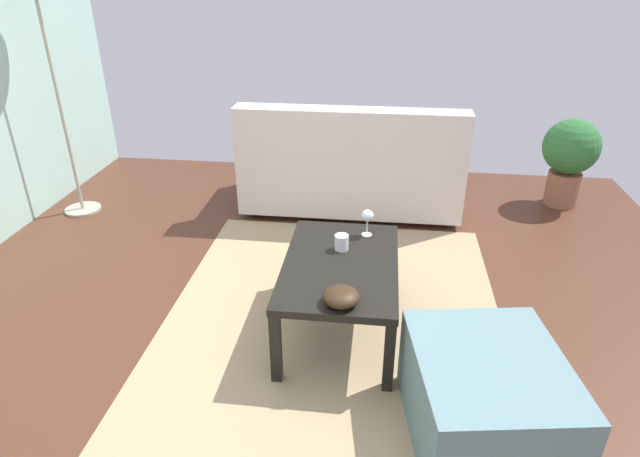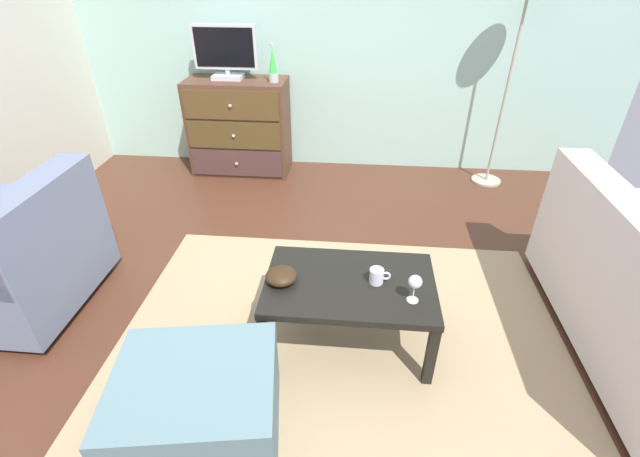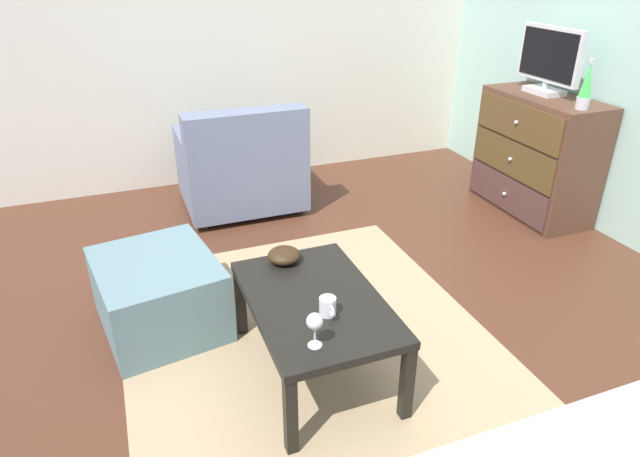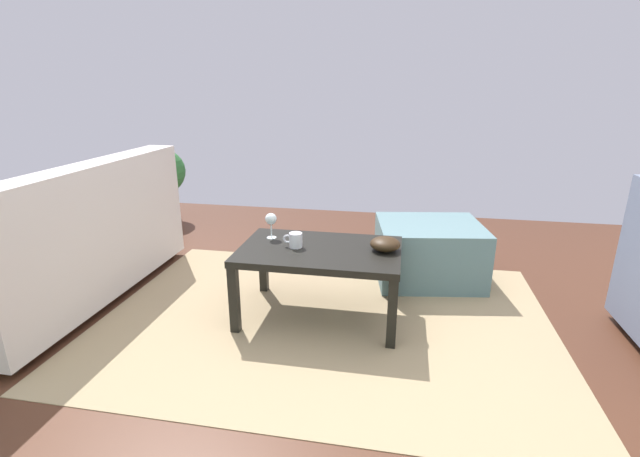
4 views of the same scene
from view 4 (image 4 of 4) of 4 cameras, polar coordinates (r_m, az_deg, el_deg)
name	(u,v)px [view 4 (image 4 of 4)]	position (r m, az deg, el deg)	size (l,w,h in m)	color
ground_plane	(355,345)	(2.53, 4.42, -14.48)	(5.58, 5.14, 0.05)	#4D2B1D
area_rug	(325,319)	(2.71, 0.62, -11.35)	(2.60, 1.90, 0.01)	tan
coffee_table	(320,257)	(2.59, -0.01, -3.59)	(0.92, 0.59, 0.43)	black
wine_glass	(271,220)	(2.72, -6.24, 1.11)	(0.07, 0.07, 0.16)	silver
mug	(295,240)	(2.58, -3.16, -1.47)	(0.11, 0.08, 0.09)	silver
bowl_decorative	(385,244)	(2.56, 8.26, -1.95)	(0.17, 0.17, 0.08)	#312112
couch_large	(65,248)	(3.27, -29.63, -2.17)	(0.85, 1.70, 0.88)	#332319
ottoman	(428,252)	(3.25, 13.58, -2.88)	(0.70, 0.60, 0.41)	slate
potted_plant	(163,178)	(4.76, -19.24, 6.09)	(0.44, 0.44, 0.72)	brown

